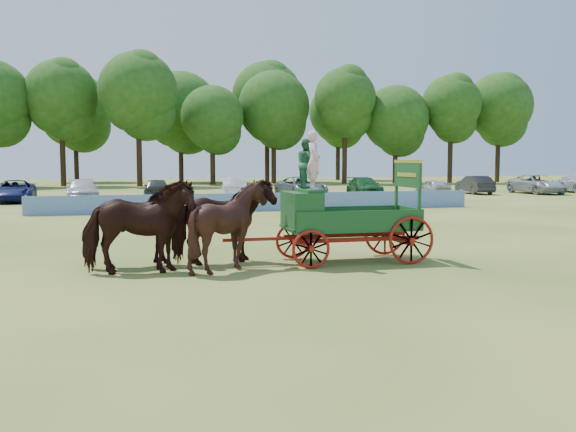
{
  "coord_description": "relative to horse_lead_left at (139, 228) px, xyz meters",
  "views": [
    {
      "loc": [
        -8.9,
        -18.16,
        3.04
      ],
      "look_at": [
        -4.03,
        0.52,
        1.3
      ],
      "focal_mm": 40.0,
      "sensor_mm": 36.0,
      "label": 1
    }
  ],
  "objects": [
    {
      "name": "ground",
      "position": [
        8.48,
        1.03,
        -1.23
      ],
      "size": [
        160.0,
        160.0,
        0.0
      ],
      "primitive_type": "plane",
      "color": "#A79B4B",
      "rests_on": "ground"
    },
    {
      "name": "horse_lead_left",
      "position": [
        0.0,
        0.0,
        0.0
      ],
      "size": [
        2.94,
        1.38,
        2.46
      ],
      "primitive_type": "imported",
      "rotation": [
        0.0,
        0.0,
        1.55
      ],
      "color": "black",
      "rests_on": "ground"
    },
    {
      "name": "horse_lead_right",
      "position": [
        0.0,
        1.1,
        0.0
      ],
      "size": [
        3.12,
        1.86,
        2.46
      ],
      "primitive_type": "imported",
      "rotation": [
        0.0,
        0.0,
        1.76
      ],
      "color": "black",
      "rests_on": "ground"
    },
    {
      "name": "horse_wheel_left",
      "position": [
        2.4,
        0.0,
        0.0
      ],
      "size": [
        2.49,
        2.27,
        2.47
      ],
      "primitive_type": "imported",
      "rotation": [
        0.0,
        0.0,
        1.44
      ],
      "color": "black",
      "rests_on": "ground"
    },
    {
      "name": "horse_wheel_right",
      "position": [
        2.4,
        1.1,
        0.0
      ],
      "size": [
        3.16,
        2.03,
        2.46
      ],
      "primitive_type": "imported",
      "rotation": [
        0.0,
        0.0,
        1.83
      ],
      "color": "black",
      "rests_on": "ground"
    },
    {
      "name": "farm_dray",
      "position": [
        5.36,
        0.56,
        0.39
      ],
      "size": [
        6.0,
        2.0,
        3.81
      ],
      "color": "#A72010",
      "rests_on": "ground"
    },
    {
      "name": "sponsor_banner",
      "position": [
        7.48,
        19.03,
        -0.71
      ],
      "size": [
        26.0,
        0.08,
        1.05
      ],
      "primitive_type": "cube",
      "color": "blue",
      "rests_on": "ground"
    },
    {
      "name": "parked_cars",
      "position": [
        13.03,
        31.22,
        -0.45
      ],
      "size": [
        58.87,
        7.46,
        1.64
      ],
      "color": "silver",
      "rests_on": "ground"
    },
    {
      "name": "treeline",
      "position": [
        3.9,
        61.16,
        8.31
      ],
      "size": [
        89.96,
        24.44,
        15.54
      ],
      "color": "#382314",
      "rests_on": "ground"
    }
  ]
}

